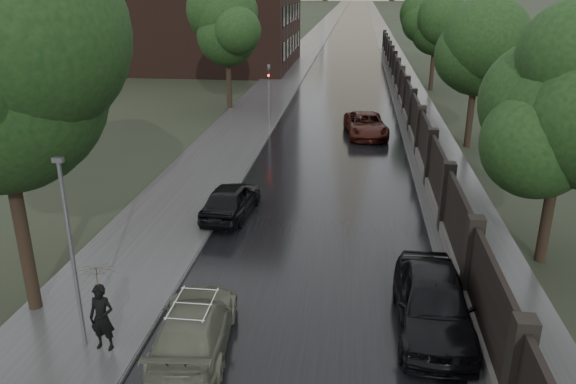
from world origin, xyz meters
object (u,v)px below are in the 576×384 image
at_px(tree_right_a, 565,115).
at_px(car_right_near, 433,302).
at_px(lamp_post, 72,255).
at_px(volga_sedan, 194,327).
at_px(tree_right_c, 436,31).
at_px(traffic_light, 269,90).
at_px(tree_right_b, 477,58).
at_px(hatchback_left, 231,200).
at_px(tree_left_far, 227,36).
at_px(pedestrian_umbrella, 97,283).
at_px(car_right_far, 366,125).

bearing_deg(tree_right_a, car_right_near, -132.31).
distance_m(lamp_post, volga_sedan, 3.45).
relative_size(tree_right_c, traffic_light, 1.75).
distance_m(lamp_post, traffic_light, 23.52).
distance_m(tree_right_a, tree_right_b, 14.00).
distance_m(hatchback_left, car_right_near, 9.91).
height_order(tree_left_far, traffic_light, tree_left_far).
bearing_deg(pedestrian_umbrella, tree_left_far, 100.22).
bearing_deg(tree_right_a, volga_sedan, -148.83).
bearing_deg(lamp_post, tree_right_b, 57.82).
bearing_deg(volga_sedan, car_right_near, -170.20).
distance_m(volga_sedan, hatchback_left, 8.70).
relative_size(tree_left_far, traffic_light, 1.85).
xyz_separation_m(tree_left_far, lamp_post, (2.60, -28.50, -2.57)).
bearing_deg(tree_left_far, pedestrian_umbrella, -83.66).
xyz_separation_m(tree_left_far, car_right_far, (9.79, -6.35, -4.55)).
xyz_separation_m(lamp_post, car_right_far, (7.19, 22.15, -1.98)).
height_order(traffic_light, volga_sedan, traffic_light).
bearing_deg(lamp_post, tree_right_a, 26.74).
bearing_deg(car_right_near, tree_left_far, 113.51).
height_order(traffic_light, hatchback_left, traffic_light).
bearing_deg(hatchback_left, pedestrian_umbrella, 87.46).
relative_size(lamp_post, hatchback_left, 1.26).
distance_m(tree_left_far, hatchback_left, 20.49).
bearing_deg(pedestrian_umbrella, tree_right_a, 31.94).
distance_m(tree_left_far, tree_right_a, 26.91).
height_order(tree_right_b, lamp_post, tree_right_b).
bearing_deg(tree_right_b, car_right_near, -102.49).
xyz_separation_m(tree_right_c, volga_sedan, (-10.14, -38.13, -4.31)).
relative_size(traffic_light, volga_sedan, 0.91).
distance_m(tree_right_b, hatchback_left, 16.53).
xyz_separation_m(car_right_near, pedestrian_umbrella, (-8.23, -2.06, 1.17)).
bearing_deg(tree_right_a, traffic_light, 124.77).
height_order(tree_left_far, volga_sedan, tree_left_far).
distance_m(tree_right_c, car_right_near, 36.97).
bearing_deg(tree_left_far, tree_right_b, -27.30).
xyz_separation_m(tree_right_a, pedestrian_umbrella, (-12.33, -6.57, -2.96)).
height_order(tree_right_a, tree_right_b, same).
bearing_deg(car_right_far, pedestrian_umbrella, -113.67).
xyz_separation_m(tree_right_b, car_right_far, (-5.71, 1.65, -4.26)).
bearing_deg(lamp_post, volga_sedan, 7.56).
bearing_deg(car_right_far, tree_right_c, 63.66).
relative_size(traffic_light, car_right_far, 0.80).
bearing_deg(volga_sedan, tree_right_b, -122.02).
xyz_separation_m(traffic_light, pedestrian_umbrella, (-0.53, -23.56, -0.41)).
bearing_deg(traffic_light, tree_right_b, -14.24).
relative_size(hatchback_left, pedestrian_umbrella, 1.47).
relative_size(tree_right_a, volga_sedan, 1.59).
bearing_deg(pedestrian_umbrella, tree_right_b, 62.95).
bearing_deg(hatchback_left, car_right_near, 140.07).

